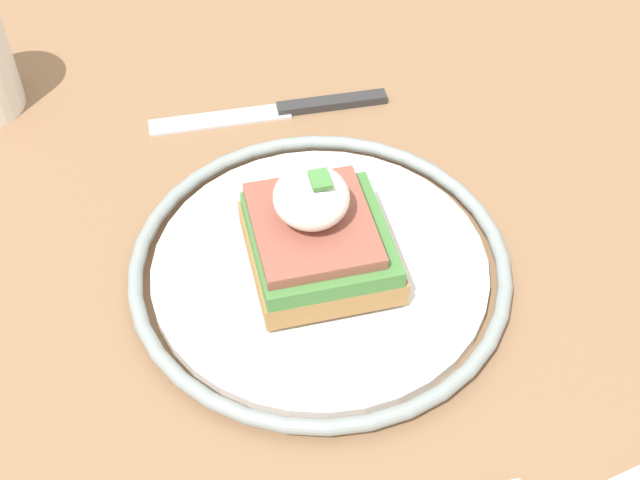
% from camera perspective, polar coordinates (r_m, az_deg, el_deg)
% --- Properties ---
extents(dining_table, '(0.92, 0.74, 0.77)m').
position_cam_1_polar(dining_table, '(0.73, 1.36, -6.58)').
color(dining_table, '#846042').
rests_on(dining_table, ground_plane).
extents(plate, '(0.25, 0.25, 0.02)m').
position_cam_1_polar(plate, '(0.59, 0.00, -1.76)').
color(plate, white).
rests_on(plate, dining_table).
extents(sandwich, '(0.10, 0.09, 0.08)m').
position_cam_1_polar(sandwich, '(0.57, -0.18, 0.39)').
color(sandwich, '#9E703D').
rests_on(sandwich, plate).
extents(knife, '(0.02, 0.19, 0.01)m').
position_cam_1_polar(knife, '(0.71, -2.04, 8.36)').
color(knife, '#2D2D2D').
rests_on(knife, dining_table).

